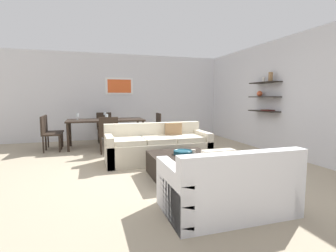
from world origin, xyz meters
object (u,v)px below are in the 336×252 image
(candle_jar, at_px, (193,152))
(dining_chair_right_far, at_px, (155,126))
(coffee_table, at_px, (182,166))
(wine_glass_foot, at_px, (107,116))
(loveseat_white, at_px, (227,187))
(dining_chair_foot, at_px, (108,133))
(dining_chair_head, at_px, (104,125))
(dining_chair_left_far, at_px, (50,129))
(sofa_beige, at_px, (158,147))
(wine_glass_left_far, at_px, (77,115))
(decorative_bowl, at_px, (183,152))
(dining_chair_left_near, at_px, (48,131))
(wine_glass_head, at_px, (105,114))
(dining_table, at_px, (106,122))

(candle_jar, distance_m, dining_chair_right_far, 3.31)
(coffee_table, height_order, wine_glass_foot, wine_glass_foot)
(loveseat_white, distance_m, dining_chair_foot, 3.77)
(dining_chair_head, bearing_deg, loveseat_white, -78.29)
(dining_chair_left_far, bearing_deg, dining_chair_foot, -36.86)
(sofa_beige, xyz_separation_m, coffee_table, (0.11, -1.20, -0.10))
(wine_glass_left_far, bearing_deg, decorative_bowl, -60.26)
(dining_chair_right_far, relative_size, wine_glass_foot, 5.30)
(candle_jar, relative_size, wine_glass_left_far, 0.51)
(sofa_beige, relative_size, dining_chair_right_far, 2.43)
(decorative_bowl, relative_size, candle_jar, 3.75)
(sofa_beige, relative_size, dining_chair_foot, 2.43)
(candle_jar, xyz_separation_m, wine_glass_foot, (-1.24, 2.72, 0.45))
(dining_chair_left_far, height_order, dining_chair_left_near, same)
(dining_chair_foot, bearing_deg, sofa_beige, -47.74)
(coffee_table, distance_m, wine_glass_head, 3.70)
(wine_glass_foot, bearing_deg, wine_glass_left_far, 145.58)
(dining_chair_left_near, bearing_deg, dining_chair_left_far, 90.00)
(decorative_bowl, bearing_deg, wine_glass_foot, 112.04)
(decorative_bowl, xyz_separation_m, dining_chair_foot, (-1.07, 2.19, 0.09))
(wine_glass_left_far, distance_m, wine_glass_foot, 0.88)
(candle_jar, xyz_separation_m, dining_chair_left_near, (-2.65, 2.90, 0.08))
(dining_table, distance_m, dining_chair_foot, 0.87)
(dining_chair_foot, height_order, dining_chair_right_far, same)
(sofa_beige, xyz_separation_m, wine_glass_foot, (-0.94, 1.50, 0.58))
(loveseat_white, height_order, candle_jar, loveseat_white)
(dining_chair_left_far, distance_m, dining_chair_head, 1.55)
(coffee_table, xyz_separation_m, dining_table, (-1.05, 3.09, 0.49))
(sofa_beige, bearing_deg, dining_chair_right_far, 77.35)
(dining_chair_foot, height_order, dining_chair_head, same)
(coffee_table, relative_size, dining_table, 0.53)
(loveseat_white, distance_m, wine_glass_head, 5.00)
(loveseat_white, xyz_separation_m, dining_chair_head, (-1.10, 5.30, 0.21))
(candle_jar, bearing_deg, sofa_beige, 104.01)
(sofa_beige, xyz_separation_m, dining_chair_right_far, (0.47, 2.09, 0.21))
(dining_table, height_order, dining_chair_left_far, dining_chair_left_far)
(loveseat_white, relative_size, dining_chair_right_far, 1.66)
(sofa_beige, distance_m, dining_table, 2.14)
(loveseat_white, xyz_separation_m, dining_chair_left_near, (-2.51, 4.25, 0.21))
(coffee_table, relative_size, dining_chair_left_near, 1.21)
(wine_glass_head, bearing_deg, dining_chair_foot, -90.00)
(dining_chair_foot, bearing_deg, wine_glass_head, 90.00)
(coffee_table, height_order, dining_table, dining_table)
(dining_chair_head, bearing_deg, dining_table, -90.00)
(candle_jar, relative_size, dining_table, 0.04)
(coffee_table, xyz_separation_m, dining_chair_foot, (-1.05, 2.24, 0.31))
(dining_chair_right_far, distance_m, dining_chair_head, 1.55)
(dining_chair_left_near, xyz_separation_m, wine_glass_left_far, (0.68, 0.31, 0.36))
(dining_table, xyz_separation_m, dining_chair_head, (0.00, 0.85, -0.18))
(dining_chair_foot, height_order, wine_glass_head, wine_glass_head)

